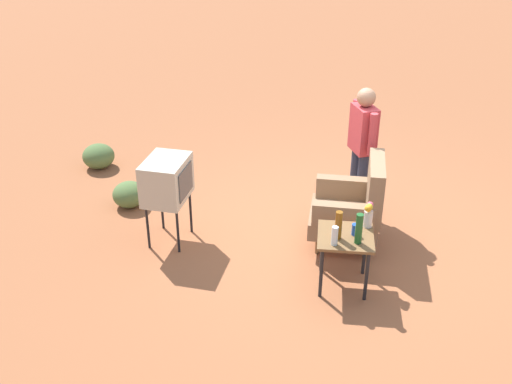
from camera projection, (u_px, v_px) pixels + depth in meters
The scene contains 12 objects.
ground_plane at pixel (336, 232), 7.21m from camera, with size 60.00×60.00×0.00m, color #A05B38.
armchair at pixel (353, 206), 6.77m from camera, with size 0.81×0.81×1.06m.
side_table at pixel (345, 243), 6.06m from camera, with size 0.56×0.56×0.61m.
tv_on_stand at pixel (167, 180), 6.70m from camera, with size 0.65×0.51×1.03m.
person_standing at pixel (362, 145), 7.18m from camera, with size 0.53×0.34×1.64m.
bottle_tall_amber at pixel (339, 225), 5.90m from camera, with size 0.07×0.07×0.30m, color brown.
bottle_wine_green at pixel (359, 229), 5.82m from camera, with size 0.07×0.07×0.32m, color #1E5623.
bottle_short_clear at pixel (335, 236), 5.82m from camera, with size 0.06×0.06×0.20m, color silver.
soda_can_blue at pixel (355, 229), 6.00m from camera, with size 0.07×0.07×0.12m, color blue.
flower_vase at pixel (369, 214), 6.10m from camera, with size 0.15×0.10×0.27m.
shrub_near at pixel (98, 156), 8.71m from camera, with size 0.46×0.46×0.35m, color #516B38.
shrub_mid at pixel (129, 194), 7.71m from camera, with size 0.43×0.43×0.33m, color #516B38.
Camera 1 is at (6.19, -0.24, 3.84)m, focal length 42.20 mm.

